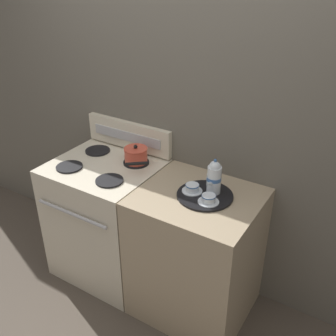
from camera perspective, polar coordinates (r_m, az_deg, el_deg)
name	(u,v)px	position (r m, az deg, el deg)	size (l,w,h in m)	color
ground_plane	(151,283)	(3.19, -2.51, -16.36)	(6.00, 6.00, 0.00)	brown
wall_back	(176,138)	(2.81, 1.13, 4.33)	(6.00, 0.05, 2.20)	#666056
stove	(108,219)	(3.07, -8.70, -7.30)	(0.75, 0.70, 0.95)	beige
control_panel	(129,135)	(2.99, -5.73, 4.77)	(0.74, 0.05, 0.21)	beige
side_counter	(196,254)	(2.73, 4.07, -12.38)	(0.76, 0.67, 0.94)	tan
saucepan	(136,155)	(2.79, -4.68, 1.88)	(0.25, 0.27, 0.13)	#D14C38
serving_tray	(205,195)	(2.45, 5.37, -3.97)	(0.35, 0.35, 0.01)	black
teapot	(214,177)	(2.41, 6.71, -1.32)	(0.09, 0.14, 0.23)	silver
teacup_left	(209,199)	(2.36, 5.91, -4.46)	(0.13, 0.13, 0.05)	silver
teacup_right	(192,188)	(2.45, 3.54, -2.91)	(0.13, 0.13, 0.05)	silver
creamer_jug	(211,180)	(2.52, 6.23, -1.68)	(0.06, 0.06, 0.08)	silver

